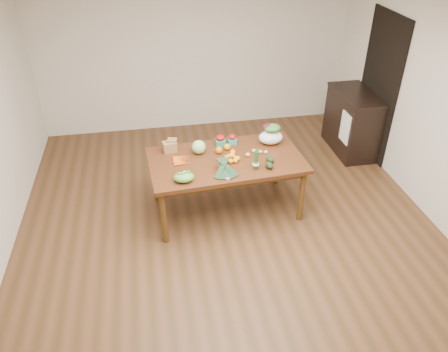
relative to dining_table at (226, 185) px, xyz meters
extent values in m
plane|color=brown|center=(-0.04, -0.53, -0.38)|extent=(6.00, 6.00, 0.00)
cube|color=silver|center=(-0.04, 2.47, 0.98)|extent=(5.00, 0.02, 2.70)
cube|color=#522613|center=(0.00, 0.00, 0.00)|extent=(1.89, 1.13, 0.75)
cube|color=black|center=(2.44, 1.07, 0.68)|extent=(0.02, 1.00, 2.10)
cube|color=black|center=(2.18, 1.17, 0.10)|extent=(0.52, 1.02, 0.94)
cube|color=white|center=(1.92, 0.87, 0.18)|extent=(0.02, 0.28, 0.45)
sphere|color=#A7D87C|center=(-0.30, 0.19, 0.46)|extent=(0.17, 0.17, 0.17)
sphere|color=orange|center=(-0.06, 0.14, 0.42)|extent=(0.09, 0.09, 0.09)
sphere|color=#FFA70F|center=(0.05, 0.21, 0.42)|extent=(0.08, 0.08, 0.08)
sphere|color=#FF590F|center=(0.10, 0.07, 0.41)|extent=(0.08, 0.08, 0.08)
ellipsoid|color=#519A34|center=(-0.54, -0.39, 0.43)|extent=(0.23, 0.17, 0.10)
ellipsoid|color=tan|center=(0.27, 0.00, 0.40)|extent=(0.06, 0.05, 0.05)
ellipsoid|color=tan|center=(0.38, -0.01, 0.40)|extent=(0.05, 0.05, 0.05)
ellipsoid|color=tan|center=(0.44, 0.05, 0.40)|extent=(0.05, 0.05, 0.05)
ellipsoid|color=#D1C379|center=(0.36, 0.09, 0.40)|extent=(0.05, 0.04, 0.04)
ellipsoid|color=tan|center=(0.50, 0.03, 0.40)|extent=(0.05, 0.04, 0.04)
ellipsoid|color=black|center=(0.45, -0.30, 0.41)|extent=(0.11, 0.13, 0.08)
ellipsoid|color=black|center=(0.49, -0.17, 0.41)|extent=(0.11, 0.14, 0.08)
camera|label=1|loc=(-0.83, -4.38, 3.05)|focal=35.00mm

